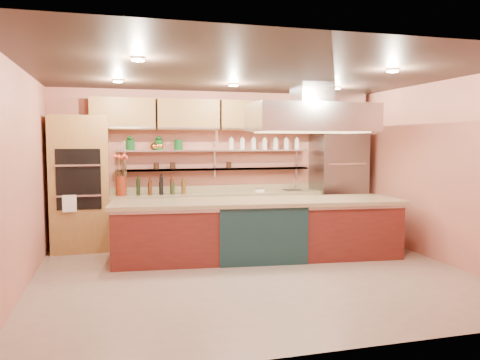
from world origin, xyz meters
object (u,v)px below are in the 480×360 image
object	(u,v)px
kitchen_scale	(259,189)
green_canister	(178,145)
island	(258,229)
refrigerator	(338,183)
flower_vase	(121,186)
copper_kettle	(155,146)

from	to	relation	value
kitchen_scale	green_canister	xyz separation A→B (m)	(-1.48, 0.22, 0.83)
island	green_canister	world-z (taller)	green_canister
refrigerator	island	size ratio (longest dim) A/B	0.47
refrigerator	green_canister	xyz separation A→B (m)	(-3.10, 0.23, 0.76)
flower_vase	refrigerator	bearing A→B (deg)	-0.14
refrigerator	flower_vase	xyz separation A→B (m)	(-4.13, 0.01, 0.05)
island	flower_vase	world-z (taller)	flower_vase
kitchen_scale	refrigerator	bearing A→B (deg)	20.76
island	refrigerator	bearing A→B (deg)	37.79
kitchen_scale	copper_kettle	size ratio (longest dim) A/B	0.97
refrigerator	green_canister	size ratio (longest dim) A/B	11.37
refrigerator	island	bearing A→B (deg)	-148.23
island	flower_vase	bearing A→B (deg)	154.95
island	kitchen_scale	size ratio (longest dim) A/B	28.17
refrigerator	kitchen_scale	size ratio (longest dim) A/B	13.13
refrigerator	flower_vase	distance (m)	4.13
flower_vase	copper_kettle	distance (m)	0.94
island	flower_vase	distance (m)	2.53
flower_vase	kitchen_scale	size ratio (longest dim) A/B	2.09
refrigerator	copper_kettle	distance (m)	3.61
flower_vase	kitchen_scale	xyz separation A→B (m)	(2.51, 0.00, -0.12)
green_canister	refrigerator	bearing A→B (deg)	-4.25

